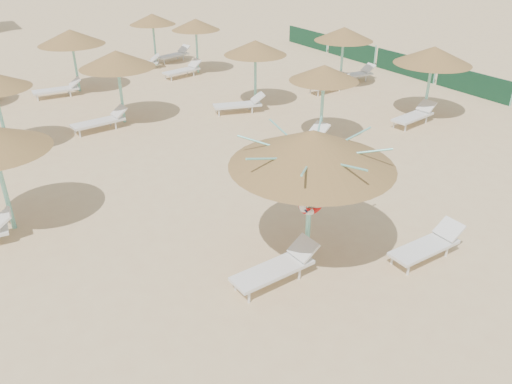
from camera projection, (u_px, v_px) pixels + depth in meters
ground at (296, 260)px, 11.17m from camera, size 120.00×120.00×0.00m
main_palapa at (312, 149)px, 10.00m from camera, size 3.42×3.42×3.07m
lounger_main_a at (278, 267)px, 10.39m from camera, size 1.99×0.70×0.71m
lounger_main_b at (428, 245)px, 11.13m from camera, size 1.89×0.59×0.68m
palapa_field at (171, 52)px, 19.38m from camera, size 19.91×16.25×2.72m
windbreak_fence at (405, 65)px, 24.95m from camera, size 0.08×19.84×1.10m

